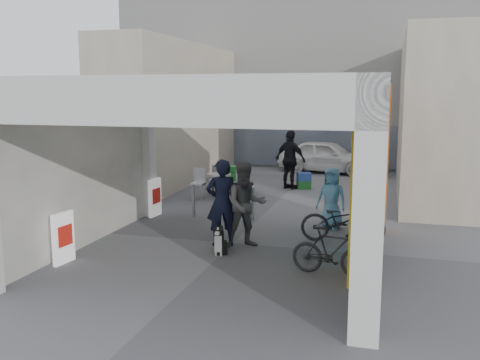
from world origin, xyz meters
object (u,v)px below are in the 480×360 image
(bicycle_rear, at_px, (332,252))
(man_crates, at_px, (290,160))
(man_elderly, at_px, (332,198))
(produce_stand, at_px, (232,183))
(border_collie, at_px, (220,242))
(cafe_set, at_px, (219,186))
(white_van, at_px, (327,156))
(man_back_turned, at_px, (246,205))
(man_with_dog, at_px, (222,203))
(bicycle_front, at_px, (343,221))

(bicycle_rear, bearing_deg, man_crates, 25.38)
(man_elderly, bearing_deg, produce_stand, 148.66)
(border_collie, bearing_deg, bicycle_rear, -36.73)
(cafe_set, bearing_deg, white_van, 66.76)
(border_collie, xyz_separation_m, man_back_turned, (0.35, 0.70, 0.66))
(man_back_turned, height_order, bicycle_rear, man_back_turned)
(produce_stand, distance_m, white_van, 5.98)
(produce_stand, relative_size, man_elderly, 0.88)
(produce_stand, relative_size, white_van, 0.34)
(man_crates, bearing_deg, man_with_dog, 113.66)
(man_elderly, bearing_deg, white_van, 111.92)
(cafe_set, height_order, bicycle_rear, cafe_set)
(man_with_dog, bearing_deg, man_crates, -117.03)
(man_elderly, xyz_separation_m, white_van, (-1.19, 9.21, -0.08))
(cafe_set, relative_size, man_with_dog, 0.83)
(border_collie, bearing_deg, man_elderly, 34.63)
(border_collie, height_order, man_back_turned, man_back_turned)
(cafe_set, xyz_separation_m, man_elderly, (3.85, -3.01, 0.42))
(border_collie, distance_m, bicycle_rear, 2.42)
(man_back_turned, bearing_deg, man_crates, 64.15)
(man_elderly, bearing_deg, bicycle_rear, -69.08)
(border_collie, relative_size, man_back_turned, 0.35)
(man_back_turned, distance_m, man_elderly, 2.61)
(man_elderly, relative_size, bicycle_front, 0.81)
(produce_stand, distance_m, border_collie, 6.76)
(man_elderly, relative_size, white_van, 0.38)
(man_crates, bearing_deg, produce_stand, 61.51)
(man_with_dog, distance_m, man_crates, 7.16)
(produce_stand, relative_size, man_with_dog, 0.70)
(man_elderly, bearing_deg, man_with_dog, -120.27)
(man_with_dog, xyz_separation_m, man_elderly, (2.10, 2.11, -0.19))
(cafe_set, relative_size, white_van, 0.40)
(cafe_set, xyz_separation_m, produce_stand, (0.20, 0.76, 0.01))
(bicycle_front, xyz_separation_m, bicycle_rear, (0.00, -2.29, -0.04))
(man_elderly, xyz_separation_m, man_crates, (-1.94, 5.04, 0.25))
(man_with_dog, relative_size, man_elderly, 1.25)
(man_with_dog, distance_m, man_back_turned, 0.52)
(man_elderly, distance_m, white_van, 9.29)
(produce_stand, distance_m, man_elderly, 5.27)
(bicycle_front, bearing_deg, man_back_turned, 109.62)
(man_back_turned, bearing_deg, cafe_set, 85.36)
(produce_stand, bearing_deg, bicycle_front, -49.65)
(man_elderly, xyz_separation_m, bicycle_rear, (0.38, -3.45, -0.30))
(cafe_set, height_order, border_collie, cafe_set)
(border_collie, bearing_deg, cafe_set, 87.97)
(white_van, bearing_deg, bicycle_front, -162.40)
(produce_stand, xyz_separation_m, man_with_dog, (1.55, -5.88, 0.59))
(border_collie, relative_size, man_crates, 0.32)
(man_back_turned, distance_m, bicycle_front, 2.21)
(cafe_set, xyz_separation_m, man_with_dog, (1.75, -5.12, 0.60))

